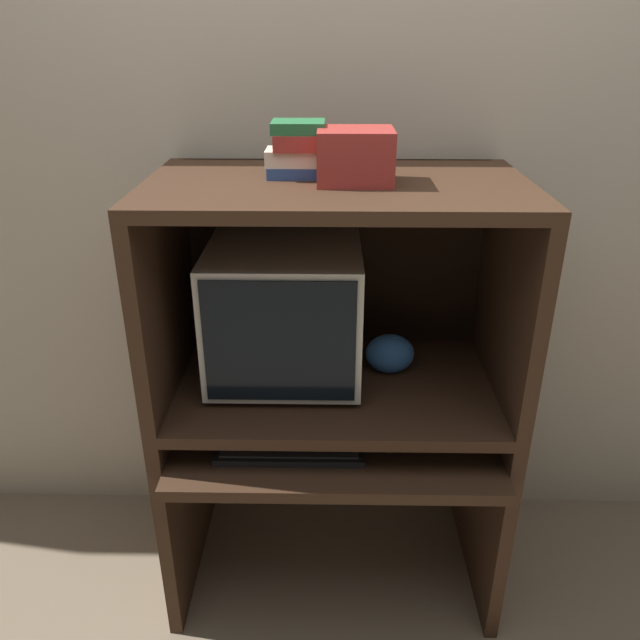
{
  "coord_description": "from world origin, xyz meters",
  "views": [
    {
      "loc": [
        -0.02,
        -1.35,
        1.74
      ],
      "look_at": [
        -0.05,
        0.3,
        0.96
      ],
      "focal_mm": 35.0,
      "sensor_mm": 36.0,
      "label": 1
    }
  ],
  "objects": [
    {
      "name": "ground_plane",
      "position": [
        0.0,
        0.0,
        0.0
      ],
      "size": [
        12.0,
        12.0,
        0.0
      ],
      "primitive_type": "plane",
      "color": "#756651"
    },
    {
      "name": "wall_back",
      "position": [
        0.0,
        0.67,
        1.3
      ],
      "size": [
        6.0,
        0.06,
        2.6
      ],
      "color": "#B2A893",
      "rests_on": "ground_plane"
    },
    {
      "name": "desk_base",
      "position": [
        0.0,
        0.25,
        0.4
      ],
      "size": [
        1.03,
        0.67,
        0.63
      ],
      "color": "#382316",
      "rests_on": "ground_plane"
    },
    {
      "name": "desk_monitor_shelf",
      "position": [
        0.0,
        0.3,
        0.72
      ],
      "size": [
        1.03,
        0.61,
        0.12
      ],
      "color": "#382316",
      "rests_on": "desk_base"
    },
    {
      "name": "hutch_upper",
      "position": [
        0.0,
        0.34,
        1.17
      ],
      "size": [
        1.03,
        0.61,
        0.62
      ],
      "color": "#382316",
      "rests_on": "desk_monitor_shelf"
    },
    {
      "name": "crt_monitor",
      "position": [
        -0.15,
        0.36,
        0.97
      ],
      "size": [
        0.45,
        0.45,
        0.42
      ],
      "color": "beige",
      "rests_on": "desk_monitor_shelf"
    },
    {
      "name": "keyboard",
      "position": [
        -0.13,
        0.1,
        0.64
      ],
      "size": [
        0.42,
        0.13,
        0.03
      ],
      "color": "black",
      "rests_on": "desk_base"
    },
    {
      "name": "mouse",
      "position": [
        0.15,
        0.12,
        0.64
      ],
      "size": [
        0.06,
        0.04,
        0.03
      ],
      "color": "black",
      "rests_on": "desk_base"
    },
    {
      "name": "snack_bag",
      "position": [
        0.17,
        0.37,
        0.81
      ],
      "size": [
        0.15,
        0.11,
        0.12
      ],
      "color": "#336BB7",
      "rests_on": "desk_monitor_shelf"
    },
    {
      "name": "book_stack",
      "position": [
        -0.11,
        0.35,
        1.45
      ],
      "size": [
        0.16,
        0.12,
        0.15
      ],
      "color": "navy",
      "rests_on": "hutch_upper"
    },
    {
      "name": "storage_box",
      "position": [
        0.05,
        0.28,
        1.44
      ],
      "size": [
        0.2,
        0.17,
        0.14
      ],
      "color": "maroon",
      "rests_on": "hutch_upper"
    }
  ]
}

